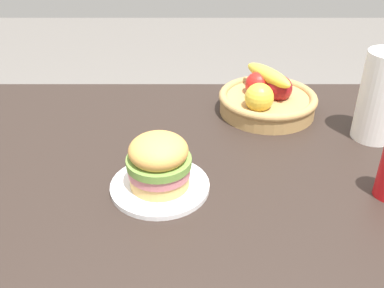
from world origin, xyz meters
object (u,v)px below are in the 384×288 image
at_px(fruit_basket, 269,99).
at_px(paper_towel_roll, 383,97).
at_px(sandwich, 161,161).
at_px(plate, 162,186).

bearing_deg(fruit_basket, paper_towel_roll, -28.61).
relative_size(sandwich, paper_towel_roll, 0.60).
bearing_deg(plate, fruit_basket, 51.99).
bearing_deg(plate, sandwich, 0.00).
bearing_deg(paper_towel_roll, plate, -157.58).
relative_size(plate, sandwich, 1.56).
height_order(sandwich, paper_towel_roll, paper_towel_roll).
distance_m(sandwich, paper_towel_roll, 0.61).
height_order(fruit_basket, paper_towel_roll, paper_towel_roll).
distance_m(fruit_basket, paper_towel_roll, 0.31).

